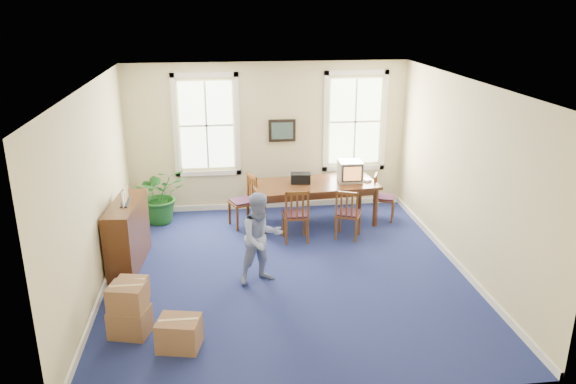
{
  "coord_description": "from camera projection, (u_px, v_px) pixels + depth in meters",
  "views": [
    {
      "loc": [
        -1.05,
        -8.51,
        4.4
      ],
      "look_at": [
        0.1,
        0.6,
        1.25
      ],
      "focal_mm": 35.0,
      "sensor_mm": 36.0,
      "label": 1
    }
  ],
  "objects": [
    {
      "name": "floor",
      "position": [
        287.0,
        273.0,
        9.54
      ],
      "size": [
        6.5,
        6.5,
        0.0
      ],
      "primitive_type": "plane",
      "color": "navy",
      "rests_on": "ground"
    },
    {
      "name": "crt_tv",
      "position": [
        350.0,
        171.0,
        11.52
      ],
      "size": [
        0.47,
        0.52,
        0.42
      ],
      "primitive_type": null,
      "rotation": [
        0.0,
        0.0,
        -0.02
      ],
      "color": "#B7B7BC",
      "rests_on": "conference_table"
    },
    {
      "name": "wall_front",
      "position": [
        324.0,
        278.0,
        5.97
      ],
      "size": [
        6.5,
        0.0,
        6.5
      ],
      "primitive_type": "plane",
      "rotation": [
        -1.57,
        0.0,
        0.0
      ],
      "color": "beige",
      "rests_on": "ground"
    },
    {
      "name": "wall_right",
      "position": [
        464.0,
        177.0,
        9.37
      ],
      "size": [
        0.0,
        6.5,
        6.5
      ],
      "primitive_type": "plane",
      "rotation": [
        1.57,
        0.0,
        -1.57
      ],
      "color": "beige",
      "rests_on": "ground"
    },
    {
      "name": "wall_left",
      "position": [
        94.0,
        191.0,
        8.66
      ],
      "size": [
        0.0,
        6.5,
        6.5
      ],
      "primitive_type": "plane",
      "rotation": [
        1.57,
        0.0,
        1.57
      ],
      "color": "beige",
      "rests_on": "ground"
    },
    {
      "name": "game_console",
      "position": [
        367.0,
        180.0,
        11.57
      ],
      "size": [
        0.2,
        0.22,
        0.04
      ],
      "primitive_type": "cube",
      "rotation": [
        0.0,
        0.0,
        0.41
      ],
      "color": "white",
      "rests_on": "conference_table"
    },
    {
      "name": "brochure_rack",
      "position": [
        125.0,
        192.0,
        9.41
      ],
      "size": [
        0.33,
        0.64,
        0.28
      ],
      "primitive_type": null,
      "rotation": [
        0.0,
        0.0,
        -0.36
      ],
      "color": "#99999E",
      "rests_on": "credenza"
    },
    {
      "name": "ceiling",
      "position": [
        286.0,
        83.0,
        8.5
      ],
      "size": [
        6.5,
        6.5,
        0.0
      ],
      "primitive_type": "plane",
      "rotation": [
        3.14,
        0.0,
        0.0
      ],
      "color": "white",
      "rests_on": "ground"
    },
    {
      "name": "wall_back",
      "position": [
        268.0,
        137.0,
        12.07
      ],
      "size": [
        6.5,
        0.0,
        6.5
      ],
      "primitive_type": "plane",
      "rotation": [
        1.57,
        0.0,
        0.0
      ],
      "color": "beige",
      "rests_on": "ground"
    },
    {
      "name": "window_left",
      "position": [
        206.0,
        125.0,
        11.8
      ],
      "size": [
        1.4,
        0.12,
        2.2
      ],
      "primitive_type": null,
      "color": "white",
      "rests_on": "ground"
    },
    {
      "name": "potted_plant",
      "position": [
        160.0,
        195.0,
        11.57
      ],
      "size": [
        1.29,
        1.2,
        1.18
      ],
      "primitive_type": "imported",
      "rotation": [
        0.0,
        0.0,
        0.3
      ],
      "color": "#19561C",
      "rests_on": "ground"
    },
    {
      "name": "conference_table",
      "position": [
        314.0,
        203.0,
        11.59
      ],
      "size": [
        2.62,
        1.4,
        0.86
      ],
      "primitive_type": null,
      "rotation": [
        0.0,
        0.0,
        0.1
      ],
      "color": "#472512",
      "rests_on": "ground"
    },
    {
      "name": "cardboard_boxes",
      "position": [
        144.0,
        304.0,
        7.79
      ],
      "size": [
        1.69,
        1.69,
        0.79
      ],
      "primitive_type": null,
      "rotation": [
        0.0,
        0.0,
        -0.25
      ],
      "color": "#8D6142",
      "rests_on": "ground"
    },
    {
      "name": "chair_end_right",
      "position": [
        384.0,
        197.0,
        11.75
      ],
      "size": [
        0.56,
        0.56,
        0.97
      ],
      "primitive_type": null,
      "rotation": [
        0.0,
        0.0,
        1.2
      ],
      "color": "brown",
      "rests_on": "ground"
    },
    {
      "name": "chair_near_right",
      "position": [
        348.0,
        213.0,
        10.82
      ],
      "size": [
        0.59,
        0.59,
        1.01
      ],
      "primitive_type": null,
      "rotation": [
        0.0,
        0.0,
        2.73
      ],
      "color": "brown",
      "rests_on": "ground"
    },
    {
      "name": "equipment_bag",
      "position": [
        300.0,
        178.0,
        11.44
      ],
      "size": [
        0.42,
        0.3,
        0.2
      ],
      "primitive_type": "cube",
      "rotation": [
        0.0,
        0.0,
        -0.1
      ],
      "color": "black",
      "rests_on": "conference_table"
    },
    {
      "name": "window_right",
      "position": [
        355.0,
        121.0,
        12.18
      ],
      "size": [
        1.4,
        0.12,
        2.2
      ],
      "primitive_type": null,
      "color": "white",
      "rests_on": "ground"
    },
    {
      "name": "wall_picture",
      "position": [
        282.0,
        131.0,
        12.01
      ],
      "size": [
        0.58,
        0.06,
        0.48
      ],
      "primitive_type": null,
      "color": "black",
      "rests_on": "ground"
    },
    {
      "name": "chair_end_left",
      "position": [
        242.0,
        201.0,
        11.38
      ],
      "size": [
        0.61,
        0.61,
        1.06
      ],
      "primitive_type": null,
      "rotation": [
        0.0,
        0.0,
        -1.21
      ],
      "color": "brown",
      "rests_on": "ground"
    },
    {
      "name": "baseboard_right",
      "position": [
        454.0,
        260.0,
        9.87
      ],
      "size": [
        0.04,
        6.5,
        0.12
      ],
      "primitive_type": "cube",
      "color": "white",
      "rests_on": "ground"
    },
    {
      "name": "man",
      "position": [
        261.0,
        238.0,
        9.01
      ],
      "size": [
        0.9,
        0.8,
        1.53
      ],
      "primitive_type": "imported",
      "rotation": [
        0.0,
        0.0,
        0.35
      ],
      "color": "#8392C0",
      "rests_on": "ground"
    },
    {
      "name": "baseboard_back",
      "position": [
        269.0,
        205.0,
        12.54
      ],
      "size": [
        6.0,
        0.04,
        0.12
      ],
      "primitive_type": "cube",
      "color": "white",
      "rests_on": "ground"
    },
    {
      "name": "baseboard_left",
      "position": [
        106.0,
        280.0,
        9.17
      ],
      "size": [
        0.04,
        6.5,
        0.12
      ],
      "primitive_type": "cube",
      "color": "white",
      "rests_on": "ground"
    },
    {
      "name": "credenza",
      "position": [
        127.0,
        233.0,
        9.65
      ],
      "size": [
        0.57,
        1.56,
        1.2
      ],
      "primitive_type": "cube",
      "rotation": [
        0.0,
        0.0,
        -0.09
      ],
      "color": "#472512",
      "rests_on": "ground"
    },
    {
      "name": "chair_near_left",
      "position": [
        295.0,
        214.0,
        10.69
      ],
      "size": [
        0.48,
        0.48,
        1.06
      ],
      "primitive_type": null,
      "rotation": [
        0.0,
        0.0,
        3.15
      ],
      "color": "brown",
      "rests_on": "ground"
    }
  ]
}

